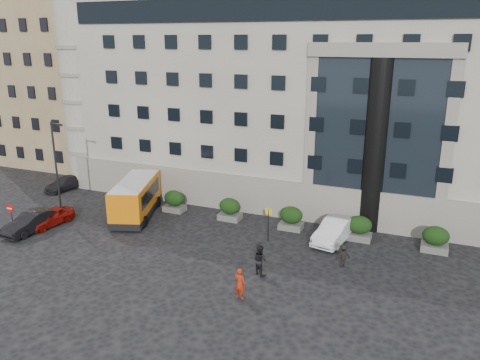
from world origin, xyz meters
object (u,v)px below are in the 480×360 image
at_px(street_lamp, 57,166).
at_px(pedestrian_b, 260,260).
at_px(red_truck, 122,156).
at_px(no_entry_sign, 11,213).
at_px(minibus, 136,197).
at_px(parked_car_a, 50,217).
at_px(white_taxi, 335,230).
at_px(parked_car_c, 65,183).
at_px(bus_stop_sign, 268,219).
at_px(hedge_c, 291,218).
at_px(hedge_e, 435,239).
at_px(parked_car_d, 111,171).
at_px(hedge_b, 230,209).
at_px(hedge_a, 174,201).
at_px(hedge_d, 359,228).
at_px(pedestrian_c, 343,255).
at_px(parked_car_b, 32,222).
at_px(pedestrian_a, 240,284).

bearing_deg(street_lamp, pedestrian_b, -9.14).
bearing_deg(red_truck, no_entry_sign, -75.02).
xyz_separation_m(minibus, parked_car_a, (-5.16, -4.37, -1.01)).
bearing_deg(no_entry_sign, white_taxi, 18.97).
xyz_separation_m(street_lamp, parked_car_c, (-5.06, 5.99, -3.74)).
xyz_separation_m(bus_stop_sign, pedestrian_b, (1.18, -5.00, -0.75)).
relative_size(hedge_c, white_taxi, 0.37).
relative_size(hedge_e, parked_car_d, 0.39).
height_order(hedge_b, parked_car_a, hedge_b).
distance_m(hedge_a, parked_car_d, 13.09).
xyz_separation_m(hedge_b, hedge_d, (10.40, 0.00, 0.00)).
distance_m(red_truck, parked_car_d, 3.12).
distance_m(bus_stop_sign, parked_car_a, 17.44).
xyz_separation_m(hedge_d, pedestrian_b, (-4.92, -7.80, 0.05)).
bearing_deg(hedge_c, hedge_b, 180.00).
bearing_deg(street_lamp, parked_car_c, 130.21).
xyz_separation_m(hedge_c, pedestrian_b, (0.28, -7.80, 0.05)).
xyz_separation_m(hedge_d, red_truck, (-27.64, 9.28, 0.68)).
relative_size(hedge_a, no_entry_sign, 0.79).
distance_m(parked_car_d, white_taxi, 26.47).
height_order(hedge_a, hedge_b, same).
bearing_deg(street_lamp, hedge_e, 9.48).
bearing_deg(hedge_e, hedge_a, 180.00).
xyz_separation_m(red_truck, pedestrian_c, (27.34, -14.00, -0.84)).
bearing_deg(parked_car_b, hedge_b, 35.85).
bearing_deg(hedge_c, parked_car_a, -159.87).
xyz_separation_m(hedge_e, white_taxi, (-6.80, -0.93, -0.10)).
xyz_separation_m(no_entry_sign, parked_car_b, (1.14, 0.79, -0.89)).
bearing_deg(hedge_e, parked_car_a, -166.95).
distance_m(hedge_d, parked_car_d, 27.78).
distance_m(red_truck, parked_car_c, 8.21).
bearing_deg(hedge_a, red_truck, 142.36).
bearing_deg(hedge_e, parked_car_d, 168.82).
distance_m(minibus, pedestrian_a, 15.66).
height_order(hedge_d, no_entry_sign, no_entry_sign).
bearing_deg(parked_car_c, red_truck, 93.06).
xyz_separation_m(hedge_a, white_taxi, (14.00, -0.93, -0.10)).
distance_m(no_entry_sign, parked_car_d, 15.44).
height_order(bus_stop_sign, parked_car_c, bus_stop_sign).
relative_size(hedge_d, parked_car_b, 0.40).
height_order(parked_car_a, parked_car_d, parked_car_a).
bearing_deg(pedestrian_b, street_lamp, 18.36).
xyz_separation_m(hedge_e, no_entry_sign, (-29.80, -8.84, 0.72)).
relative_size(red_truck, pedestrian_b, 3.09).
xyz_separation_m(hedge_c, hedge_d, (5.20, 0.00, 0.00)).
relative_size(no_entry_sign, red_truck, 0.38).
xyz_separation_m(hedge_a, minibus, (-2.34, -2.19, 0.76)).
bearing_deg(pedestrian_b, white_taxi, -88.33).
xyz_separation_m(parked_car_d, pedestrian_b, (22.11, -14.17, 0.32)).
xyz_separation_m(red_truck, pedestrian_a, (22.66, -20.22, -0.66)).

